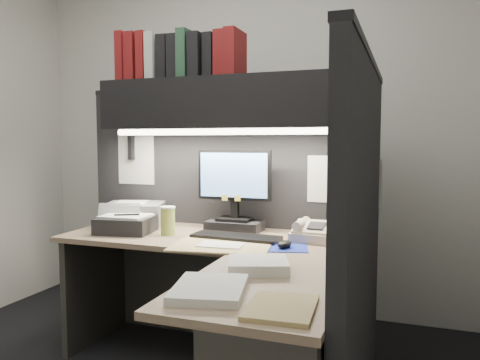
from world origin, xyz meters
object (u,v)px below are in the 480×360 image
at_px(keyboard, 236,237).
at_px(telephone, 312,233).
at_px(printer, 135,214).
at_px(monitor, 235,199).
at_px(desk, 227,328).
at_px(coffee_cup, 168,221).
at_px(overhead_shelf, 226,104).
at_px(notebook_stack, 126,225).

xyz_separation_m(keyboard, telephone, (0.41, 0.11, 0.03)).
bearing_deg(printer, monitor, -17.03).
xyz_separation_m(desk, printer, (-0.93, 0.72, 0.36)).
distance_m(keyboard, telephone, 0.42).
distance_m(desk, monitor, 0.92).
bearing_deg(printer, coffee_cup, -49.30).
bearing_deg(monitor, keyboard, -68.61).
distance_m(overhead_shelf, notebook_stack, 0.94).
distance_m(monitor, coffee_cup, 0.42).
relative_size(overhead_shelf, printer, 4.31).
bearing_deg(overhead_shelf, desk, -68.21).
bearing_deg(notebook_stack, monitor, 23.30).
xyz_separation_m(telephone, notebook_stack, (-1.09, -0.14, 0.00)).
bearing_deg(coffee_cup, keyboard, 1.03).
relative_size(monitor, printer, 1.37).
xyz_separation_m(overhead_shelf, printer, (-0.63, -0.03, -0.70)).
relative_size(keyboard, notebook_stack, 1.59).
bearing_deg(notebook_stack, telephone, 7.36).
height_order(overhead_shelf, telephone, overhead_shelf).
distance_m(overhead_shelf, keyboard, 0.81).
distance_m(desk, printer, 1.23).
bearing_deg(monitor, notebook_stack, -157.67).
bearing_deg(telephone, keyboard, -161.94).
height_order(overhead_shelf, notebook_stack, overhead_shelf).
xyz_separation_m(desk, coffee_cup, (-0.57, 0.51, 0.36)).
relative_size(desk, printer, 4.73).
relative_size(overhead_shelf, telephone, 7.07).
distance_m(overhead_shelf, telephone, 0.92).
xyz_separation_m(overhead_shelf, notebook_stack, (-0.54, -0.27, -0.72)).
bearing_deg(printer, notebook_stack, -88.44).
bearing_deg(telephone, overhead_shelf, 170.36).
height_order(desk, telephone, telephone).
bearing_deg(desk, overhead_shelf, 111.79).
bearing_deg(notebook_stack, coffee_cup, 5.56).
height_order(desk, overhead_shelf, overhead_shelf).
distance_m(monitor, printer, 0.70).
height_order(desk, notebook_stack, notebook_stack).
bearing_deg(keyboard, printer, 168.49).
relative_size(desk, telephone, 7.75).
xyz_separation_m(keyboard, printer, (-0.78, 0.20, 0.06)).
bearing_deg(desk, printer, 142.21).
xyz_separation_m(overhead_shelf, coffee_cup, (-0.27, -0.24, -0.69)).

